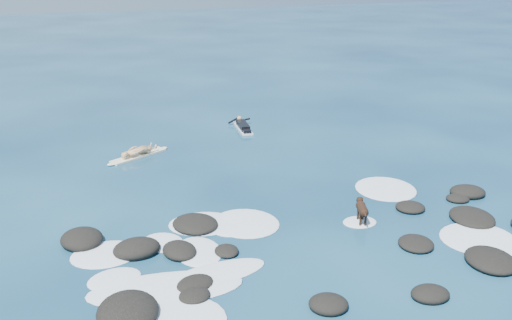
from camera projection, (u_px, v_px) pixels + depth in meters
name	position (u px, v px, depth m)	size (l,w,h in m)	color
ground	(298.00, 228.00, 17.62)	(160.00, 160.00, 0.00)	#0A2642
reef_rocks	(303.00, 247.00, 16.27)	(14.48, 7.21, 0.58)	black
breaking_foam	(250.00, 256.00, 15.96)	(14.00, 8.42, 0.12)	white
standing_surfer_rig	(137.00, 141.00, 23.73)	(2.86, 1.75, 1.77)	#FAF2C8
paddling_surfer_rig	(243.00, 126.00, 27.79)	(1.15, 2.58, 0.45)	white
dog	(362.00, 208.00, 17.81)	(0.55, 1.16, 0.76)	black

